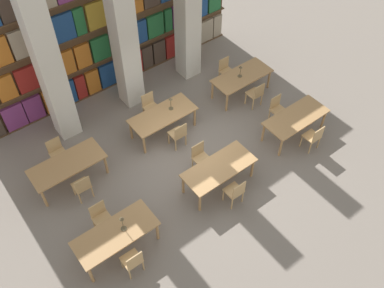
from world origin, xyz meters
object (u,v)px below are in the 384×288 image
(chair_1, at_px, (101,217))
(chair_2, at_px, (235,191))
(chair_11, at_px, (226,70))
(reading_table_3, at_px, (67,165))
(desk_lamp_0, at_px, (122,221))
(desk_lamp_1, at_px, (171,101))
(chair_6, at_px, (82,186))
(reading_table_5, at_px, (242,77))
(chair_4, at_px, (314,137))
(reading_table_0, at_px, (116,235))
(chair_5, at_px, (277,109))
(desk_lamp_2, at_px, (241,69))
(reading_table_2, at_px, (296,119))
(chair_8, at_px, (178,134))
(chair_0, at_px, (133,261))
(reading_table_4, at_px, (163,116))
(reading_table_1, at_px, (219,169))
(chair_7, at_px, (57,152))
(chair_10, at_px, (256,94))
(chair_9, at_px, (150,106))
(pillar_center, at_px, (121,17))
(chair_3, at_px, (200,157))
(pillar_left, at_px, (43,47))

(chair_1, xyz_separation_m, chair_2, (3.05, -1.41, 0.00))
(chair_11, bearing_deg, reading_table_3, 5.62)
(desk_lamp_0, relative_size, desk_lamp_1, 1.13)
(chair_6, relative_size, reading_table_5, 0.46)
(chair_4, relative_size, reading_table_5, 0.46)
(reading_table_0, xyz_separation_m, chair_5, (6.02, 0.79, -0.15))
(desk_lamp_1, distance_m, desk_lamp_2, 2.55)
(chair_11, bearing_deg, desk_lamp_1, 12.49)
(chair_2, distance_m, desk_lamp_2, 4.25)
(chair_5, xyz_separation_m, desk_lamp_1, (-2.65, 1.73, 0.52))
(reading_table_2, xyz_separation_m, chair_8, (-2.94, 1.69, -0.15))
(reading_table_5, bearing_deg, chair_5, -89.68)
(chair_0, bearing_deg, reading_table_4, 46.30)
(chair_1, bearing_deg, reading_table_1, 167.37)
(reading_table_3, distance_m, chair_7, 0.73)
(chair_1, xyz_separation_m, chair_11, (5.97, 2.38, 0.00))
(desk_lamp_0, distance_m, reading_table_1, 2.91)
(desk_lamp_0, xyz_separation_m, chair_10, (5.75, 1.70, -0.56))
(chair_11, bearing_deg, chair_9, -1.96)
(chair_9, bearing_deg, pillar_center, -89.26)
(desk_lamp_0, relative_size, chair_9, 0.54)
(pillar_center, relative_size, chair_9, 6.68)
(chair_1, relative_size, chair_4, 1.00)
(chair_5, height_order, chair_11, same)
(chair_2, height_order, chair_5, same)
(pillar_center, bearing_deg, chair_10, -41.73)
(chair_3, bearing_deg, reading_table_1, 93.81)
(pillar_center, bearing_deg, reading_table_3, -149.93)
(chair_4, height_order, reading_table_3, chair_4)
(pillar_left, xyz_separation_m, chair_9, (2.26, -1.07, -2.51))
(chair_2, distance_m, desk_lamp_1, 3.27)
(chair_8, distance_m, chair_11, 3.18)
(reading_table_2, relative_size, desk_lamp_1, 4.52)
(chair_11, bearing_deg, desk_lamp_2, 86.30)
(chair_2, height_order, chair_4, same)
(reading_table_4, relative_size, desk_lamp_1, 4.52)
(reading_table_0, bearing_deg, desk_lamp_2, 21.99)
(desk_lamp_2, bearing_deg, chair_6, -174.23)
(pillar_left, relative_size, chair_8, 6.68)
(reading_table_0, height_order, chair_9, chair_9)
(desk_lamp_0, bearing_deg, reading_table_5, 22.59)
(desk_lamp_1, relative_size, chair_11, 0.48)
(chair_1, bearing_deg, pillar_center, -130.86)
(reading_table_4, distance_m, chair_11, 2.99)
(reading_table_1, xyz_separation_m, reading_table_4, (-0.05, 2.46, 0.00))
(chair_1, bearing_deg, chair_5, -179.23)
(chair_6, relative_size, desk_lamp_2, 2.19)
(pillar_left, bearing_deg, reading_table_3, -113.84)
(reading_table_0, height_order, chair_11, chair_11)
(chair_0, height_order, chair_5, same)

